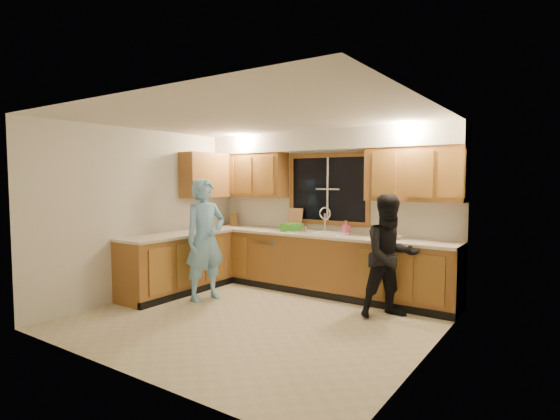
# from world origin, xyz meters

# --- Properties ---
(floor) EXTENTS (4.20, 4.20, 0.00)m
(floor) POSITION_xyz_m (0.00, 0.00, 0.00)
(floor) COLOR beige
(floor) RESTS_ON ground
(ceiling) EXTENTS (4.20, 4.20, 0.00)m
(ceiling) POSITION_xyz_m (0.00, 0.00, 2.50)
(ceiling) COLOR silver
(wall_back) EXTENTS (4.20, 0.00, 4.20)m
(wall_back) POSITION_xyz_m (0.00, 1.90, 1.25)
(wall_back) COLOR beige
(wall_back) RESTS_ON ground
(wall_left) EXTENTS (0.00, 3.80, 3.80)m
(wall_left) POSITION_xyz_m (-2.10, 0.00, 1.25)
(wall_left) COLOR beige
(wall_left) RESTS_ON ground
(wall_right) EXTENTS (0.00, 3.80, 3.80)m
(wall_right) POSITION_xyz_m (2.10, 0.00, 1.25)
(wall_right) COLOR beige
(wall_right) RESTS_ON ground
(base_cabinets_back) EXTENTS (4.20, 0.60, 0.88)m
(base_cabinets_back) POSITION_xyz_m (0.00, 1.60, 0.44)
(base_cabinets_back) COLOR #96602B
(base_cabinets_back) RESTS_ON ground
(base_cabinets_left) EXTENTS (0.60, 1.90, 0.88)m
(base_cabinets_left) POSITION_xyz_m (-1.80, 0.35, 0.44)
(base_cabinets_left) COLOR #96602B
(base_cabinets_left) RESTS_ON ground
(countertop_back) EXTENTS (4.20, 0.63, 0.04)m
(countertop_back) POSITION_xyz_m (0.00, 1.58, 0.90)
(countertop_back) COLOR beige
(countertop_back) RESTS_ON base_cabinets_back
(countertop_left) EXTENTS (0.63, 1.90, 0.04)m
(countertop_left) POSITION_xyz_m (-1.79, 0.35, 0.90)
(countertop_left) COLOR beige
(countertop_left) RESTS_ON base_cabinets_left
(upper_cabinets_left) EXTENTS (1.35, 0.33, 0.75)m
(upper_cabinets_left) POSITION_xyz_m (-1.43, 1.73, 1.83)
(upper_cabinets_left) COLOR #96602B
(upper_cabinets_left) RESTS_ON wall_back
(upper_cabinets_right) EXTENTS (1.35, 0.33, 0.75)m
(upper_cabinets_right) POSITION_xyz_m (1.43, 1.73, 1.83)
(upper_cabinets_right) COLOR #96602B
(upper_cabinets_right) RESTS_ON wall_back
(upper_cabinets_return) EXTENTS (0.33, 0.90, 0.75)m
(upper_cabinets_return) POSITION_xyz_m (-1.94, 1.12, 1.83)
(upper_cabinets_return) COLOR #96602B
(upper_cabinets_return) RESTS_ON wall_left
(soffit) EXTENTS (4.20, 0.35, 0.30)m
(soffit) POSITION_xyz_m (0.00, 1.72, 2.35)
(soffit) COLOR silver
(soffit) RESTS_ON wall_back
(window_frame) EXTENTS (1.44, 0.03, 1.14)m
(window_frame) POSITION_xyz_m (0.00, 1.89, 1.60)
(window_frame) COLOR black
(window_frame) RESTS_ON wall_back
(sink) EXTENTS (0.86, 0.52, 0.57)m
(sink) POSITION_xyz_m (0.00, 1.60, 0.86)
(sink) COLOR white
(sink) RESTS_ON countertop_back
(dishwasher) EXTENTS (0.60, 0.56, 0.82)m
(dishwasher) POSITION_xyz_m (-0.85, 1.59, 0.41)
(dishwasher) COLOR white
(dishwasher) RESTS_ON floor
(stove) EXTENTS (0.58, 0.75, 0.90)m
(stove) POSITION_xyz_m (-1.80, -0.22, 0.45)
(stove) COLOR white
(stove) RESTS_ON floor
(man) EXTENTS (0.56, 0.73, 1.76)m
(man) POSITION_xyz_m (-1.16, 0.31, 0.88)
(man) COLOR #77B5E1
(man) RESTS_ON floor
(woman) EXTENTS (0.95, 0.96, 1.56)m
(woman) POSITION_xyz_m (1.36, 1.02, 0.78)
(woman) COLOR black
(woman) RESTS_ON floor
(knife_block) EXTENTS (0.16, 0.16, 0.23)m
(knife_block) POSITION_xyz_m (-1.85, 1.76, 1.03)
(knife_block) COLOR #9D692B
(knife_block) RESTS_ON countertop_back
(cutting_board) EXTENTS (0.28, 0.12, 0.35)m
(cutting_board) POSITION_xyz_m (-0.57, 1.82, 1.10)
(cutting_board) COLOR tan
(cutting_board) RESTS_ON countertop_back
(dish_crate) EXTENTS (0.34, 0.33, 0.13)m
(dish_crate) POSITION_xyz_m (-0.46, 1.54, 0.99)
(dish_crate) COLOR #369025
(dish_crate) RESTS_ON countertop_back
(soap_bottle) EXTENTS (0.12, 0.12, 0.21)m
(soap_bottle) POSITION_xyz_m (0.38, 1.77, 1.02)
(soap_bottle) COLOR #F35C86
(soap_bottle) RESTS_ON countertop_back
(bowl) EXTENTS (0.26, 0.26, 0.05)m
(bowl) POSITION_xyz_m (1.19, 1.62, 0.95)
(bowl) COLOR silver
(bowl) RESTS_ON countertop_back
(can_left) EXTENTS (0.08, 0.08, 0.12)m
(can_left) POSITION_xyz_m (-0.18, 1.40, 0.98)
(can_left) COLOR #BBAD90
(can_left) RESTS_ON countertop_back
(can_right) EXTENTS (0.09, 0.09, 0.13)m
(can_right) POSITION_xyz_m (-0.16, 1.46, 0.98)
(can_right) COLOR #BBAD90
(can_right) RESTS_ON countertop_back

